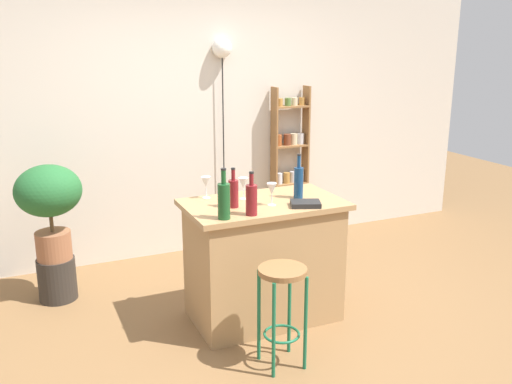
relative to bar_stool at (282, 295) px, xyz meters
name	(u,v)px	position (x,y,z in m)	size (l,w,h in m)	color
ground	(280,334)	(0.16, 0.35, -0.50)	(12.00, 12.00, 0.00)	brown
back_wall	(193,111)	(0.16, 2.30, 0.90)	(6.40, 0.10, 2.80)	beige
kitchen_counter	(263,260)	(0.16, 0.65, -0.03)	(1.16, 0.69, 0.93)	#A87F51
bar_stool	(282,295)	(0.00, 0.00, 0.00)	(0.31, 0.31, 0.68)	#196642
spice_shelf	(290,161)	(1.16, 2.15, 0.34)	(0.39, 0.15, 1.62)	olive
plant_stool	(57,279)	(-1.26, 1.61, -0.32)	(0.31, 0.31, 0.35)	#2D2823
potted_plant	(49,199)	(-1.26, 1.61, 0.36)	(0.52, 0.47, 0.78)	#935B3D
bottle_wine_red	(224,200)	(-0.24, 0.39, 0.56)	(0.08, 0.08, 0.34)	#194C23
bottle_vinegar	(299,182)	(0.45, 0.64, 0.55)	(0.07, 0.07, 0.34)	navy
bottle_spirits_clear	(251,199)	(-0.04, 0.39, 0.54)	(0.08, 0.08, 0.30)	maroon
bottle_olive_oil	(233,193)	(-0.09, 0.61, 0.53)	(0.07, 0.07, 0.29)	maroon
wine_glass_left	(272,190)	(0.18, 0.54, 0.54)	(0.07, 0.07, 0.16)	silver
wine_glass_center	(206,183)	(-0.19, 0.91, 0.54)	(0.07, 0.07, 0.16)	silver
wine_glass_right	(243,184)	(0.06, 0.77, 0.54)	(0.07, 0.07, 0.16)	silver
cookbook	(305,204)	(0.39, 0.43, 0.44)	(0.21, 0.15, 0.04)	black
pendant_globe_light	(222,52)	(0.43, 2.19, 1.46)	(0.19, 0.19, 2.09)	black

